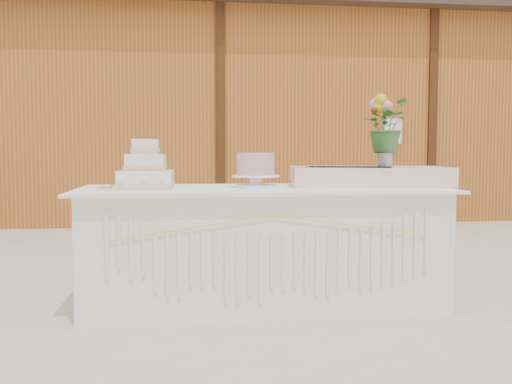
# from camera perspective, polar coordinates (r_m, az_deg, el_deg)

# --- Properties ---
(ground) EXTENTS (80.00, 80.00, 0.00)m
(ground) POSITION_cam_1_polar(r_m,az_deg,el_deg) (3.89, 0.58, -10.94)
(ground) COLOR beige
(ground) RESTS_ON ground
(barn) EXTENTS (12.60, 4.60, 3.30)m
(barn) POSITION_cam_1_polar(r_m,az_deg,el_deg) (9.76, -4.45, 7.94)
(barn) COLOR #B05B24
(barn) RESTS_ON ground
(cake_table) EXTENTS (2.40, 1.00, 0.77)m
(cake_table) POSITION_cam_1_polar(r_m,az_deg,el_deg) (3.81, 0.60, -5.32)
(cake_table) COLOR white
(cake_table) RESTS_ON ground
(wedding_cake) EXTENTS (0.37, 0.37, 0.32)m
(wedding_cake) POSITION_cam_1_polar(r_m,az_deg,el_deg) (3.76, -10.95, 2.01)
(wedding_cake) COLOR white
(wedding_cake) RESTS_ON cake_table
(pink_cake_stand) EXTENTS (0.32, 0.32, 0.23)m
(pink_cake_stand) POSITION_cam_1_polar(r_m,az_deg,el_deg) (3.80, -0.01, 2.42)
(pink_cake_stand) COLOR white
(pink_cake_stand) RESTS_ON cake_table
(satin_runner) EXTENTS (1.13, 0.75, 0.13)m
(satin_runner) POSITION_cam_1_polar(r_m,az_deg,el_deg) (4.05, 11.12, 1.56)
(satin_runner) COLOR beige
(satin_runner) RESTS_ON cake_table
(flower_vase) EXTENTS (0.11, 0.11, 0.14)m
(flower_vase) POSITION_cam_1_polar(r_m,az_deg,el_deg) (4.13, 12.76, 3.51)
(flower_vase) COLOR silver
(flower_vase) RESTS_ON satin_runner
(bouquet) EXTENTS (0.44, 0.44, 0.37)m
(bouquet) POSITION_cam_1_polar(r_m,az_deg,el_deg) (4.13, 12.82, 7.11)
(bouquet) COLOR #366B2B
(bouquet) RESTS_ON flower_vase
(loose_flowers) EXTENTS (0.22, 0.41, 0.02)m
(loose_flowers) POSITION_cam_1_polar(r_m,az_deg,el_deg) (3.78, -14.82, 0.48)
(loose_flowers) COLOR pink
(loose_flowers) RESTS_ON cake_table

